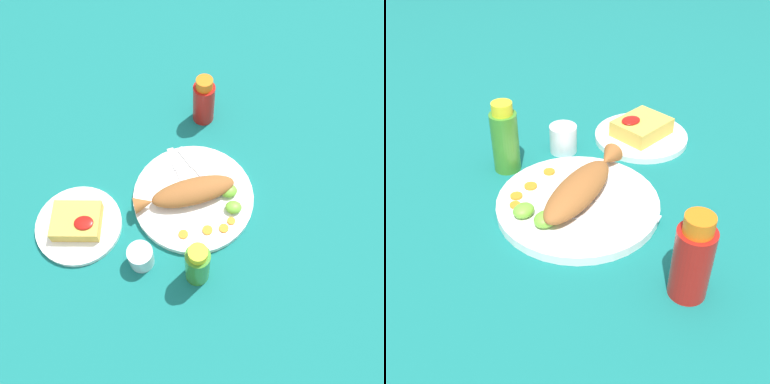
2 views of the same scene
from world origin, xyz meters
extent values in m
plane|color=#146B66|center=(0.00, 0.00, 0.00)|extent=(4.00, 4.00, 0.00)
cylinder|color=white|center=(0.00, 0.00, 0.01)|extent=(0.31, 0.31, 0.02)
ellipsoid|color=#935628|center=(0.00, 0.00, 0.04)|extent=(0.22, 0.13, 0.05)
cone|color=#935628|center=(-0.12, -0.04, 0.04)|extent=(0.06, 0.05, 0.04)
cube|color=silver|center=(-0.02, 0.02, 0.02)|extent=(0.05, 0.11, 0.00)
cube|color=silver|center=(-0.05, 0.11, 0.02)|extent=(0.04, 0.07, 0.00)
cube|color=silver|center=(0.03, 0.04, 0.02)|extent=(0.07, 0.10, 0.00)
cube|color=silver|center=(-0.02, 0.12, 0.02)|extent=(0.05, 0.07, 0.00)
cylinder|color=orange|center=(-0.02, -0.11, 0.02)|extent=(0.02, 0.02, 0.00)
cylinder|color=orange|center=(0.03, -0.10, 0.02)|extent=(0.03, 0.03, 0.00)
cylinder|color=orange|center=(0.09, -0.07, 0.02)|extent=(0.02, 0.02, 0.00)
cylinder|color=orange|center=(0.07, -0.09, 0.02)|extent=(0.02, 0.02, 0.00)
ellipsoid|color=#6BB233|center=(0.10, -0.04, 0.03)|extent=(0.04, 0.04, 0.02)
ellipsoid|color=#6BB233|center=(0.09, 0.01, 0.03)|extent=(0.04, 0.04, 0.02)
cylinder|color=#B21914|center=(0.03, 0.27, 0.06)|extent=(0.06, 0.06, 0.12)
cylinder|color=orange|center=(0.03, 0.27, 0.14)|extent=(0.04, 0.04, 0.03)
cylinder|color=#3D8428|center=(0.01, -0.20, 0.06)|extent=(0.06, 0.06, 0.13)
cylinder|color=yellow|center=(0.01, -0.20, 0.14)|extent=(0.04, 0.04, 0.02)
cylinder|color=silver|center=(-0.12, -0.17, 0.03)|extent=(0.06, 0.06, 0.06)
cylinder|color=white|center=(-0.12, -0.17, 0.01)|extent=(0.05, 0.05, 0.03)
cylinder|color=white|center=(-0.28, -0.08, 0.01)|extent=(0.21, 0.21, 0.01)
cube|color=gold|center=(-0.28, -0.08, 0.03)|extent=(0.12, 0.10, 0.04)
ellipsoid|color=#AD140F|center=(-0.26, -0.09, 0.05)|extent=(0.05, 0.04, 0.01)
camera|label=1|loc=(0.00, -0.51, 0.98)|focal=40.00mm
camera|label=2|loc=(0.50, 0.51, 0.57)|focal=45.00mm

